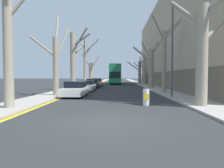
{
  "coord_description": "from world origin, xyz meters",
  "views": [
    {
      "loc": [
        0.44,
        -7.82,
        1.82
      ],
      "look_at": [
        -0.86,
        33.61,
        0.2
      ],
      "focal_mm": 32.0,
      "sensor_mm": 36.0,
      "label": 1
    }
  ],
  "objects_px": {
    "street_tree_left_1": "(56,62)",
    "double_decker_bus": "(115,73)",
    "street_tree_left_0": "(8,39)",
    "parked_car_1": "(87,86)",
    "street_tree_left_3": "(85,63)",
    "street_tree_right_1": "(164,58)",
    "street_tree_left_2": "(74,59)",
    "street_tree_left_4": "(91,72)",
    "parked_car_2": "(93,84)",
    "lamp_post": "(171,35)",
    "street_tree_right_0": "(204,48)",
    "street_tree_right_3": "(144,70)",
    "parked_car_0": "(75,89)",
    "parked_car_3": "(97,83)",
    "street_tree_right_4": "(139,71)",
    "traffic_bollard": "(146,97)",
    "street_tree_right_2": "(151,65)"
  },
  "relations": [
    {
      "from": "street_tree_left_0",
      "to": "parked_car_2",
      "type": "xyz_separation_m",
      "value": [
        2.06,
        19.09,
        -3.17
      ]
    },
    {
      "from": "double_decker_bus",
      "to": "traffic_bollard",
      "type": "xyz_separation_m",
      "value": [
        2.41,
        -34.76,
        -2.02
      ]
    },
    {
      "from": "street_tree_right_3",
      "to": "lamp_post",
      "type": "bearing_deg",
      "value": -91.82
    },
    {
      "from": "street_tree_right_2",
      "to": "street_tree_left_0",
      "type": "bearing_deg",
      "value": -119.01
    },
    {
      "from": "street_tree_right_0",
      "to": "street_tree_right_3",
      "type": "relative_size",
      "value": 1.13
    },
    {
      "from": "parked_car_3",
      "to": "traffic_bollard",
      "type": "xyz_separation_m",
      "value": [
        5.58,
        -23.12,
        -0.18
      ]
    },
    {
      "from": "street_tree_left_4",
      "to": "street_tree_right_4",
      "type": "xyz_separation_m",
      "value": [
        10.75,
        5.48,
        0.32
      ]
    },
    {
      "from": "street_tree_left_3",
      "to": "parked_car_1",
      "type": "relative_size",
      "value": 1.99
    },
    {
      "from": "street_tree_right_0",
      "to": "street_tree_left_3",
      "type": "bearing_deg",
      "value": 115.49
    },
    {
      "from": "street_tree_left_0",
      "to": "traffic_bollard",
      "type": "distance_m",
      "value": 8.54
    },
    {
      "from": "street_tree_left_3",
      "to": "lamp_post",
      "type": "distance_m",
      "value": 20.11
    },
    {
      "from": "street_tree_right_3",
      "to": "parked_car_3",
      "type": "relative_size",
      "value": 1.63
    },
    {
      "from": "street_tree_left_4",
      "to": "parked_car_0",
      "type": "distance_m",
      "value": 24.39
    },
    {
      "from": "double_decker_bus",
      "to": "parked_car_3",
      "type": "bearing_deg",
      "value": -105.25
    },
    {
      "from": "parked_car_0",
      "to": "parked_car_3",
      "type": "height_order",
      "value": "parked_car_3"
    },
    {
      "from": "street_tree_left_2",
      "to": "street_tree_left_4",
      "type": "xyz_separation_m",
      "value": [
        0.01,
        16.19,
        -1.24
      ]
    },
    {
      "from": "street_tree_right_3",
      "to": "parked_car_3",
      "type": "distance_m",
      "value": 9.84
    },
    {
      "from": "parked_car_1",
      "to": "parked_car_3",
      "type": "bearing_deg",
      "value": 90.0
    },
    {
      "from": "double_decker_bus",
      "to": "lamp_post",
      "type": "distance_m",
      "value": 31.11
    },
    {
      "from": "street_tree_left_0",
      "to": "street_tree_left_1",
      "type": "xyz_separation_m",
      "value": [
        0.2,
        7.47,
        -0.69
      ]
    },
    {
      "from": "street_tree_right_3",
      "to": "double_decker_bus",
      "type": "relative_size",
      "value": 0.56
    },
    {
      "from": "street_tree_left_3",
      "to": "parked_car_0",
      "type": "xyz_separation_m",
      "value": [
        1.81,
        -16.29,
        -3.51
      ]
    },
    {
      "from": "parked_car_1",
      "to": "street_tree_right_1",
      "type": "bearing_deg",
      "value": -17.61
    },
    {
      "from": "street_tree_left_0",
      "to": "parked_car_1",
      "type": "height_order",
      "value": "street_tree_left_0"
    },
    {
      "from": "street_tree_left_2",
      "to": "street_tree_right_2",
      "type": "distance_m",
      "value": 11.53
    },
    {
      "from": "parked_car_1",
      "to": "traffic_bollard",
      "type": "bearing_deg",
      "value": -64.25
    },
    {
      "from": "street_tree_left_3",
      "to": "street_tree_right_1",
      "type": "relative_size",
      "value": 1.02
    },
    {
      "from": "street_tree_left_1",
      "to": "street_tree_right_1",
      "type": "bearing_deg",
      "value": 16.8
    },
    {
      "from": "street_tree_left_3",
      "to": "traffic_bollard",
      "type": "bearing_deg",
      "value": -71.1
    },
    {
      "from": "street_tree_right_3",
      "to": "street_tree_left_2",
      "type": "bearing_deg",
      "value": -129.38
    },
    {
      "from": "street_tree_right_3",
      "to": "parked_car_2",
      "type": "relative_size",
      "value": 1.64
    },
    {
      "from": "street_tree_left_3",
      "to": "parked_car_0",
      "type": "relative_size",
      "value": 1.79
    },
    {
      "from": "street_tree_right_0",
      "to": "parked_car_2",
      "type": "relative_size",
      "value": 1.85
    },
    {
      "from": "street_tree_right_3",
      "to": "traffic_bollard",
      "type": "xyz_separation_m",
      "value": [
        -3.33,
        -26.56,
        -2.56
      ]
    },
    {
      "from": "street_tree_left_1",
      "to": "double_decker_bus",
      "type": "distance_m",
      "value": 29.57
    },
    {
      "from": "street_tree_left_4",
      "to": "double_decker_bus",
      "type": "relative_size",
      "value": 0.56
    },
    {
      "from": "street_tree_right_3",
      "to": "street_tree_right_4",
      "type": "xyz_separation_m",
      "value": [
        -0.09,
        8.45,
        0.02
      ]
    },
    {
      "from": "street_tree_left_3",
      "to": "street_tree_left_0",
      "type": "bearing_deg",
      "value": -90.62
    },
    {
      "from": "parked_car_1",
      "to": "parked_car_2",
      "type": "distance_m",
      "value": 5.67
    },
    {
      "from": "street_tree_left_0",
      "to": "parked_car_1",
      "type": "xyz_separation_m",
      "value": [
        2.06,
        13.42,
        -3.21
      ]
    },
    {
      "from": "street_tree_left_0",
      "to": "parked_car_0",
      "type": "xyz_separation_m",
      "value": [
        2.06,
        7.14,
        -3.19
      ]
    },
    {
      "from": "street_tree_left_4",
      "to": "parked_car_2",
      "type": "relative_size",
      "value": 1.64
    },
    {
      "from": "street_tree_left_1",
      "to": "lamp_post",
      "type": "distance_m",
      "value": 10.37
    },
    {
      "from": "parked_car_0",
      "to": "street_tree_right_3",
      "type": "bearing_deg",
      "value": 67.26
    },
    {
      "from": "parked_car_0",
      "to": "parked_car_3",
      "type": "xyz_separation_m",
      "value": [
        0.0,
        17.81,
        0.04
      ]
    },
    {
      "from": "street_tree_left_3",
      "to": "street_tree_right_0",
      "type": "height_order",
      "value": "street_tree_left_3"
    },
    {
      "from": "street_tree_left_3",
      "to": "traffic_bollard",
      "type": "height_order",
      "value": "street_tree_left_3"
    },
    {
      "from": "street_tree_left_3",
      "to": "street_tree_left_4",
      "type": "height_order",
      "value": "street_tree_left_3"
    },
    {
      "from": "parked_car_1",
      "to": "street_tree_right_4",
      "type": "bearing_deg",
      "value": 69.37
    },
    {
      "from": "street_tree_right_1",
      "to": "parked_car_3",
      "type": "bearing_deg",
      "value": 121.32
    }
  ]
}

